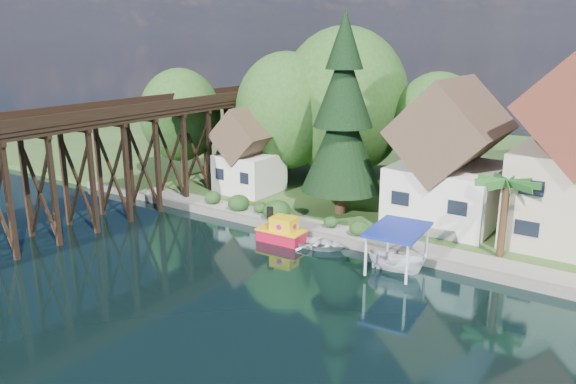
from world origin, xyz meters
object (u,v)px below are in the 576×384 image
(trestle_bridge, at_px, (131,150))
(house_left, at_px, (449,163))
(boat_white_a, at_px, (319,242))
(boat_canopy, at_px, (397,254))
(shed, at_px, (249,156))
(palm_tree, at_px, (507,185))
(conifer, at_px, (343,119))
(tugboat, at_px, (282,232))

(trestle_bridge, xyz_separation_m, house_left, (23.00, 10.83, -0.21))
(boat_white_a, height_order, boat_canopy, boat_canopy)
(shed, bearing_deg, house_left, 4.77)
(palm_tree, bearing_deg, boat_white_a, -159.37)
(shed, xyz_separation_m, boat_white_a, (12.21, -7.70, -3.44))
(shed, relative_size, conifer, 0.50)
(trestle_bridge, bearing_deg, shed, 61.81)
(palm_tree, distance_m, boat_white_a, 12.91)
(conifer, bearing_deg, tugboat, -97.25)
(trestle_bridge, bearing_deg, tugboat, 4.75)
(conifer, bearing_deg, trestle_bridge, -151.62)
(trestle_bridge, xyz_separation_m, palm_tree, (28.39, 5.84, -0.06))
(conifer, xyz_separation_m, boat_white_a, (1.99, -6.59, -7.73))
(house_left, height_order, palm_tree, house_left)
(trestle_bridge, bearing_deg, palm_tree, 11.62)
(conifer, bearing_deg, shed, 173.82)
(palm_tree, distance_m, tugboat, 15.49)
(shed, distance_m, boat_white_a, 14.84)
(trestle_bridge, height_order, boat_canopy, trestle_bridge)
(trestle_bridge, bearing_deg, house_left, 25.21)
(shed, height_order, boat_canopy, shed)
(boat_white_a, bearing_deg, conifer, 6.99)
(conifer, xyz_separation_m, tugboat, (-0.90, -7.03, -7.38))
(boat_canopy, bearing_deg, conifer, 137.45)
(trestle_bridge, height_order, conifer, conifer)
(conifer, distance_m, tugboat, 10.23)
(tugboat, bearing_deg, trestle_bridge, -175.25)
(boat_white_a, bearing_deg, tugboat, 88.87)
(trestle_bridge, distance_m, tugboat, 15.09)
(boat_canopy, bearing_deg, tugboat, 176.93)
(conifer, xyz_separation_m, palm_tree, (13.17, -2.38, -2.83))
(shed, distance_m, palm_tree, 23.69)
(palm_tree, relative_size, tugboat, 1.57)
(trestle_bridge, distance_m, boat_canopy, 23.77)
(house_left, bearing_deg, boat_canopy, -87.69)
(boat_white_a, distance_m, boat_canopy, 6.33)
(house_left, bearing_deg, shed, -175.23)
(trestle_bridge, distance_m, boat_white_a, 17.98)
(trestle_bridge, relative_size, boat_white_a, 11.75)
(trestle_bridge, bearing_deg, boat_white_a, 5.42)
(house_left, height_order, conifer, conifer)
(house_left, relative_size, boat_white_a, 2.93)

